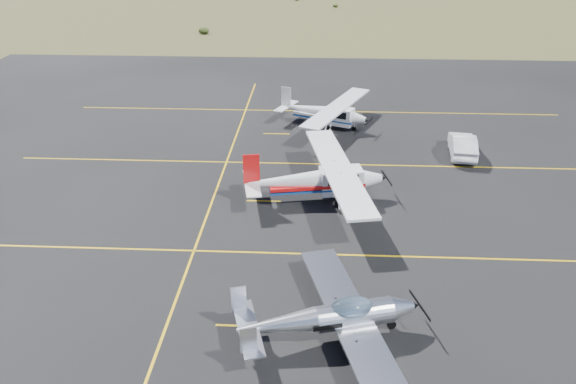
% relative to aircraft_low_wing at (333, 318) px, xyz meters
% --- Properties ---
extents(ground, '(1600.00, 1600.00, 0.00)m').
position_rel_aircraft_low_wing_xyz_m(ground, '(-0.76, 4.04, -1.04)').
color(ground, '#383D1C').
rests_on(ground, ground).
extents(apron, '(72.00, 72.00, 0.02)m').
position_rel_aircraft_low_wing_xyz_m(apron, '(-0.76, 11.04, -1.04)').
color(apron, black).
rests_on(apron, ground).
extents(aircraft_low_wing, '(7.33, 9.98, 2.17)m').
position_rel_aircraft_low_wing_xyz_m(aircraft_low_wing, '(0.00, 0.00, 0.00)').
color(aircraft_low_wing, silver).
rests_on(aircraft_low_wing, apron).
extents(aircraft_cessna, '(7.54, 12.20, 3.08)m').
position_rel_aircraft_low_wing_xyz_m(aircraft_cessna, '(-0.70, 11.86, 0.33)').
color(aircraft_cessna, white).
rests_on(aircraft_cessna, apron).
extents(aircraft_plain, '(7.77, 10.39, 2.72)m').
position_rel_aircraft_low_wing_xyz_m(aircraft_plain, '(-0.17, 24.39, 0.17)').
color(aircraft_plain, silver).
rests_on(aircraft_plain, apron).
extents(sedan, '(2.13, 4.72, 1.50)m').
position_rel_aircraft_low_wing_xyz_m(sedan, '(9.31, 19.08, -0.28)').
color(sedan, white).
rests_on(sedan, apron).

